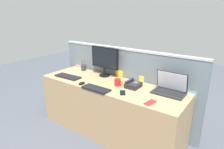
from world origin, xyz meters
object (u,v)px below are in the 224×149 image
(laptop, at_px, (170,88))
(pen_cup, at_px, (84,68))
(cell_phone_red_case, at_px, (150,102))
(desktop_monitor, at_px, (105,59))
(desk_phone, at_px, (133,85))
(keyboard_main, at_px, (68,77))
(cell_phone_black_slab, at_px, (123,93))
(computer_mouse_right_hand, at_px, (82,83))
(keyboard_spare, at_px, (96,89))
(coffee_mug, at_px, (118,82))

(laptop, xyz_separation_m, pen_cup, (-1.50, 0.06, -0.02))
(laptop, bearing_deg, cell_phone_red_case, -100.52)
(desktop_monitor, bearing_deg, desk_phone, -14.71)
(cell_phone_red_case, bearing_deg, keyboard_main, -173.78)
(laptop, distance_m, desk_phone, 0.47)
(desktop_monitor, relative_size, cell_phone_black_slab, 3.47)
(desktop_monitor, relative_size, pen_cup, 2.59)
(desk_phone, height_order, computer_mouse_right_hand, desk_phone)
(cell_phone_red_case, relative_size, cell_phone_black_slab, 1.12)
(computer_mouse_right_hand, distance_m, pen_cup, 0.65)
(laptop, relative_size, computer_mouse_right_hand, 3.79)
(computer_mouse_right_hand, relative_size, pen_cup, 0.54)
(desktop_monitor, xyz_separation_m, cell_phone_red_case, (0.97, -0.44, -0.26))
(desk_phone, relative_size, keyboard_spare, 0.52)
(keyboard_main, xyz_separation_m, keyboard_spare, (0.65, -0.11, 0.00))
(desktop_monitor, xyz_separation_m, keyboard_spare, (0.24, -0.50, -0.25))
(keyboard_main, relative_size, coffee_mug, 3.33)
(cell_phone_red_case, bearing_deg, keyboard_spare, -166.86)
(desktop_monitor, relative_size, keyboard_main, 1.16)
(desktop_monitor, xyz_separation_m, desk_phone, (0.58, -0.15, -0.22))
(keyboard_spare, height_order, pen_cup, pen_cup)
(computer_mouse_right_hand, bearing_deg, cell_phone_red_case, 8.76)
(keyboard_spare, relative_size, cell_phone_red_case, 2.46)
(cell_phone_black_slab, bearing_deg, desk_phone, 53.57)
(computer_mouse_right_hand, bearing_deg, coffee_mug, 37.48)
(laptop, distance_m, keyboard_main, 1.48)
(keyboard_main, xyz_separation_m, coffee_mug, (0.80, 0.16, 0.03))
(keyboard_spare, distance_m, computer_mouse_right_hand, 0.28)
(desktop_monitor, xyz_separation_m, coffee_mug, (0.39, -0.22, -0.21))
(cell_phone_black_slab, distance_m, coffee_mug, 0.26)
(keyboard_main, distance_m, cell_phone_red_case, 1.37)
(keyboard_main, bearing_deg, desktop_monitor, 40.55)
(cell_phone_black_slab, bearing_deg, laptop, 1.43)
(laptop, bearing_deg, keyboard_main, -166.96)
(desk_phone, xyz_separation_m, keyboard_spare, (-0.34, -0.34, -0.02))
(desktop_monitor, distance_m, keyboard_main, 0.61)
(keyboard_spare, xyz_separation_m, cell_phone_black_slab, (0.33, 0.10, -0.01))
(desktop_monitor, height_order, coffee_mug, desktop_monitor)
(keyboard_spare, distance_m, cell_phone_red_case, 0.73)
(laptop, relative_size, cell_phone_red_case, 2.46)
(cell_phone_red_case, bearing_deg, laptop, 87.86)
(keyboard_main, bearing_deg, pen_cup, 94.75)
(keyboard_spare, height_order, cell_phone_red_case, keyboard_spare)
(laptop, xyz_separation_m, keyboard_spare, (-0.79, -0.45, -0.06))
(pen_cup, bearing_deg, coffee_mug, -15.42)
(desk_phone, bearing_deg, cell_phone_black_slab, -91.16)
(desktop_monitor, xyz_separation_m, cell_phone_black_slab, (0.58, -0.39, -0.26))
(laptop, xyz_separation_m, desk_phone, (-0.45, -0.10, -0.03))
(desktop_monitor, distance_m, laptop, 1.06)
(computer_mouse_right_hand, bearing_deg, cell_phone_black_slab, 14.20)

